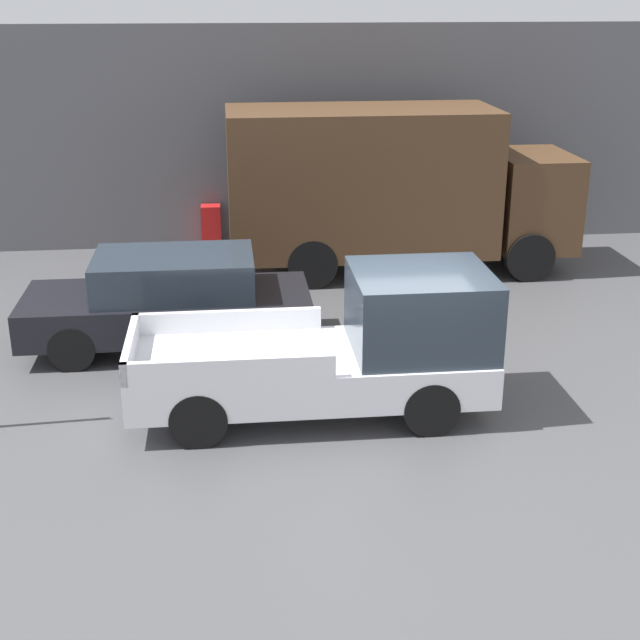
{
  "coord_description": "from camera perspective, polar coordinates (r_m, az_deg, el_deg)",
  "views": [
    {
      "loc": [
        -2.31,
        -11.46,
        5.82
      ],
      "look_at": [
        -0.95,
        1.17,
        1.04
      ],
      "focal_mm": 50.0,
      "sensor_mm": 36.0,
      "label": 1
    }
  ],
  "objects": [
    {
      "name": "ground_plane",
      "position": [
        13.05,
        4.72,
        -5.92
      ],
      "size": [
        60.0,
        60.0,
        0.0
      ],
      "primitive_type": "plane",
      "color": "#4C4C4F"
    },
    {
      "name": "newspaper_box",
      "position": [
        21.11,
        -6.97,
        5.92
      ],
      "size": [
        0.45,
        0.4,
        1.03
      ],
      "color": "red",
      "rests_on": "ground"
    },
    {
      "name": "delivery_truck",
      "position": [
        19.06,
        4.38,
        8.59
      ],
      "size": [
        7.3,
        2.41,
        3.47
      ],
      "color": "#4C331E",
      "rests_on": "ground"
    },
    {
      "name": "building_wall",
      "position": [
        21.14,
        0.2,
        11.66
      ],
      "size": [
        28.0,
        0.15,
        5.05
      ],
      "color": "#56565B",
      "rests_on": "ground"
    },
    {
      "name": "car",
      "position": [
        15.27,
        -9.59,
        1.27
      ],
      "size": [
        4.81,
        1.97,
        1.62
      ],
      "color": "black",
      "rests_on": "ground"
    },
    {
      "name": "pickup_truck",
      "position": [
        12.71,
        1.82,
        -1.83
      ],
      "size": [
        5.1,
        1.96,
        2.07
      ],
      "color": "silver",
      "rests_on": "ground"
    }
  ]
}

